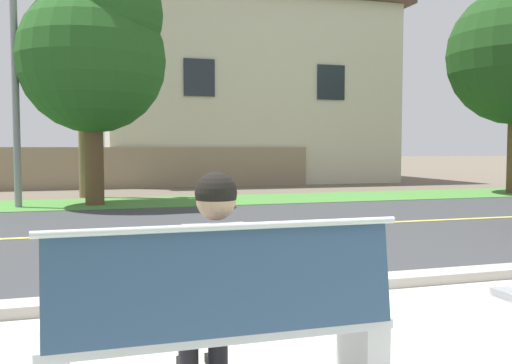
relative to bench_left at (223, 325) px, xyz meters
The scene contains 11 objects.
ground_plane 7.85m from the bench_left, 79.73° to the left, with size 140.00×140.00×0.00m, color #665B4C.
curb_edge 2.52m from the bench_left, 55.88° to the left, with size 44.00×0.30×0.11m, color #ADA89E.
street_asphalt 6.38m from the bench_left, 77.32° to the left, with size 52.00×8.00×0.01m, color #383A3D.
road_centre_line 6.38m from the bench_left, 77.32° to the left, with size 48.00×0.14×0.01m, color #E0CC4C.
far_verge_grass 11.42m from the bench_left, 82.96° to the left, with size 48.00×2.80×0.02m, color #478438.
bench_left is the anchor object (origin of this frame).
seated_person_grey 0.28m from the bench_left, 95.57° to the left, with size 0.52×0.68×1.25m.
streetlamp 11.97m from the bench_left, 101.56° to the left, with size 0.24×2.10×7.51m.
shade_tree_far_left 11.43m from the bench_left, 92.47° to the left, with size 3.46×3.46×5.72m.
garden_wall 16.50m from the bench_left, 88.36° to the left, with size 13.00×0.36×1.40m, color gray.
house_across_street 20.73m from the bench_left, 74.33° to the left, with size 12.03×6.91×7.57m.
Camera 1 is at (-2.04, -2.46, 1.38)m, focal length 38.70 mm.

